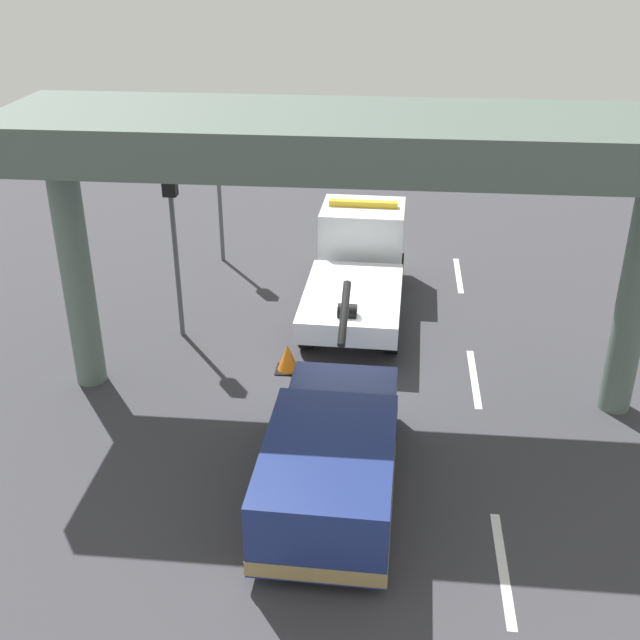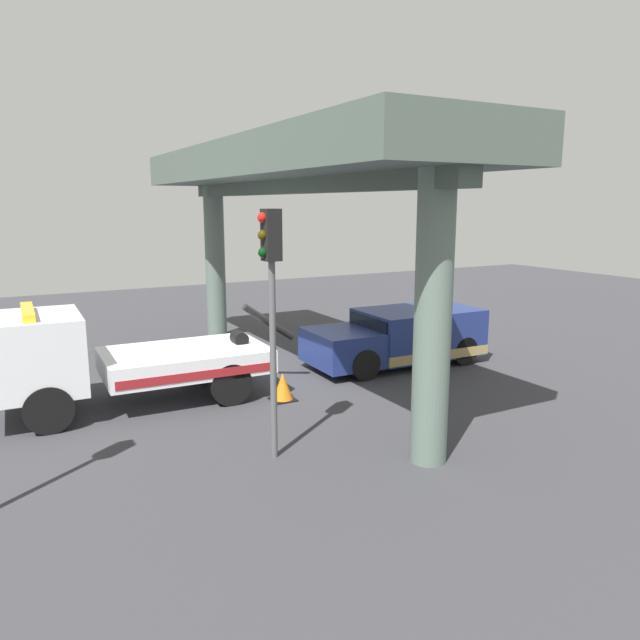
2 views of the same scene
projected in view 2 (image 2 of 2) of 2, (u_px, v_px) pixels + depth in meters
ground_plane at (259, 387)px, 15.64m from camera, size 60.00×40.00×0.10m
lane_stripe_west at (385, 339)px, 20.97m from camera, size 2.60×0.16×0.01m
lane_stripe_mid at (221, 360)px, 18.14m from camera, size 2.60×0.16×0.01m
tow_truck_white at (101, 358)px, 13.61m from camera, size 7.28×2.55×2.46m
towed_van_green at (402, 338)px, 17.64m from camera, size 5.25×2.33×1.58m
overpass_structure at (288, 174)px, 15.04m from camera, size 3.60×13.62×6.14m
traffic_light_near at (271, 280)px, 10.57m from camera, size 0.39×0.32×4.56m
traffic_cone_orange at (283, 387)px, 14.39m from camera, size 0.56×0.56×0.67m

